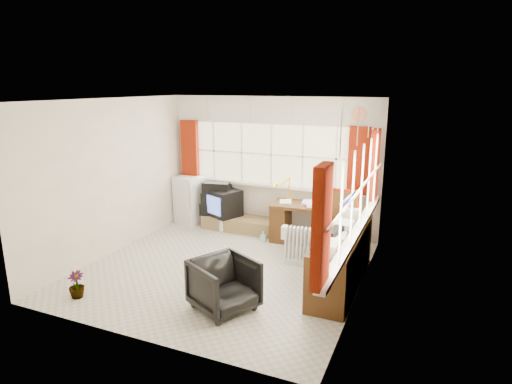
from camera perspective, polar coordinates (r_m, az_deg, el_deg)
ground at (r=6.57m, az=-4.33°, el=-10.17°), size 4.00×4.00×0.00m
room_walls at (r=6.11m, az=-4.59°, el=2.75°), size 4.00×4.00×4.00m
window_back at (r=7.96m, az=1.97°, el=1.39°), size 3.70×0.12×3.60m
window_right at (r=5.65m, az=13.34°, el=-4.38°), size 0.12×3.70×3.60m
curtains at (r=6.62m, az=6.30°, el=3.20°), size 3.83×3.83×1.15m
overhead_cabinets at (r=6.55m, az=7.10°, el=10.08°), size 3.98×3.98×0.48m
desk at (r=7.53m, az=6.69°, el=-3.88°), size 1.23×0.67×0.73m
desk_lamp at (r=7.63m, az=4.45°, el=1.07°), size 0.18×0.17×0.42m
task_chair at (r=6.69m, az=11.31°, el=-4.38°), size 0.52×0.55×1.15m
office_chair at (r=5.36m, az=-4.28°, el=-12.24°), size 0.95×0.95×0.65m
radiator at (r=6.67m, az=5.55°, el=-7.58°), size 0.41×0.20×0.60m
credenza at (r=6.06m, az=11.36°, el=-8.56°), size 0.50×2.00×0.85m
file_tray at (r=5.72m, az=9.62°, el=-5.34°), size 0.36×0.43×0.13m
tv_bench at (r=8.19m, az=-2.24°, el=-4.20°), size 1.40×0.50×0.25m
crt_tv at (r=8.20m, az=-4.28°, el=-1.45°), size 0.72×0.69×0.51m
hifi_stack at (r=8.31m, az=-5.20°, el=-0.93°), size 0.67×0.50×0.64m
mini_fridge at (r=8.66m, az=-8.50°, el=-0.96°), size 0.69×0.70×0.94m
spray_bottle_a at (r=8.11m, az=-4.59°, el=-4.23°), size 0.16×0.16×0.30m
spray_bottle_b at (r=7.59m, az=1.00°, el=-5.95°), size 0.09×0.10×0.19m
flower_vase at (r=6.14m, az=-22.83°, el=-11.32°), size 0.26×0.26×0.36m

